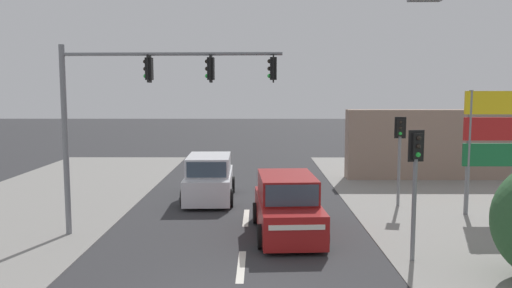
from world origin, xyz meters
TOP-DOWN VIEW (x-y plane):
  - lane_dash_mid at (0.00, 3.00)m, footprint 0.20×2.40m
  - lane_dash_far at (0.00, 8.00)m, footprint 0.20×2.40m
  - traffic_signal_mast at (-3.24, 5.75)m, footprint 6.89×0.61m
  - pedestal_signal_right_kerb at (4.62, 3.41)m, footprint 0.44×0.31m
  - pedestal_signal_far_median at (5.99, 9.80)m, footprint 0.44×0.30m
  - shopping_plaza_sign at (8.96, 8.43)m, footprint 2.10×0.16m
  - shopfront_wall_far at (11.00, 16.00)m, footprint 12.00×1.00m
  - suv_crossing_left at (1.37, 5.98)m, footprint 2.26×4.63m
  - suv_receding_far at (-1.62, 10.99)m, footprint 2.16×4.59m

SIDE VIEW (x-z plane):
  - lane_dash_mid at x=0.00m, z-range 0.00..0.01m
  - lane_dash_far at x=0.00m, z-range 0.00..0.01m
  - suv_crossing_left at x=1.37m, z-range -0.06..1.83m
  - suv_receding_far at x=-1.62m, z-range -0.06..1.83m
  - shopfront_wall_far at x=11.00m, z-range 0.00..3.60m
  - pedestal_signal_right_kerb at x=4.62m, z-range 0.64..4.20m
  - pedestal_signal_far_median at x=5.99m, z-range 0.64..4.20m
  - shopping_plaza_sign at x=8.96m, z-range 0.68..5.28m
  - traffic_signal_mast at x=-3.24m, z-range 1.35..7.35m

